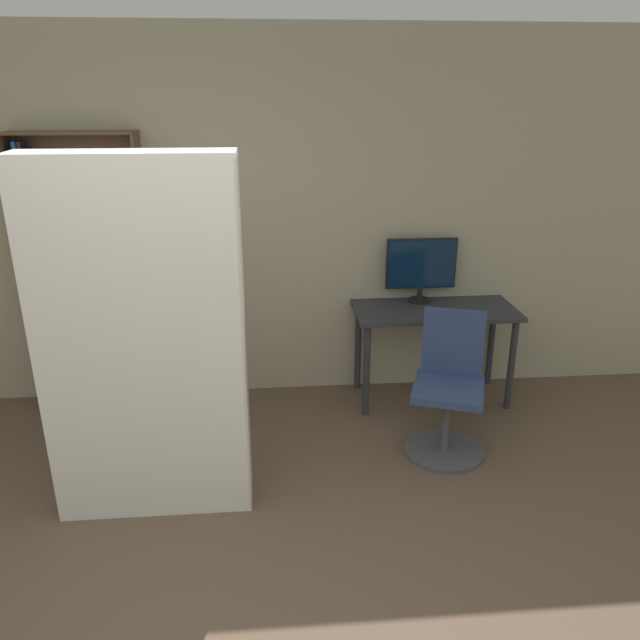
% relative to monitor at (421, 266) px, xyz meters
% --- Properties ---
extents(wall_back, '(8.00, 0.06, 2.70)m').
position_rel_monitor_xyz_m(wall_back, '(-1.35, 0.13, 0.33)').
color(wall_back, tan).
rests_on(wall_back, ground).
extents(desk, '(1.20, 0.55, 0.74)m').
position_rel_monitor_xyz_m(desk, '(0.08, -0.17, -0.39)').
color(desk, '#2D2D33').
rests_on(desk, ground).
extents(monitor, '(0.53, 0.17, 0.49)m').
position_rel_monitor_xyz_m(monitor, '(0.00, 0.00, 0.00)').
color(monitor, black).
rests_on(monitor, desk).
extents(office_chair, '(0.56, 0.56, 0.94)m').
position_rel_monitor_xyz_m(office_chair, '(-0.01, -0.90, -0.63)').
color(office_chair, '#4C4C51').
rests_on(office_chair, ground).
extents(bookshelf, '(0.87, 0.25, 2.00)m').
position_rel_monitor_xyz_m(bookshelf, '(-2.54, 0.01, -0.07)').
color(bookshelf, brown).
rests_on(bookshelf, ground).
extents(mattress_near, '(1.07, 0.28, 1.99)m').
position_rel_monitor_xyz_m(mattress_near, '(-1.81, -1.35, -0.02)').
color(mattress_near, silver).
rests_on(mattress_near, ground).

